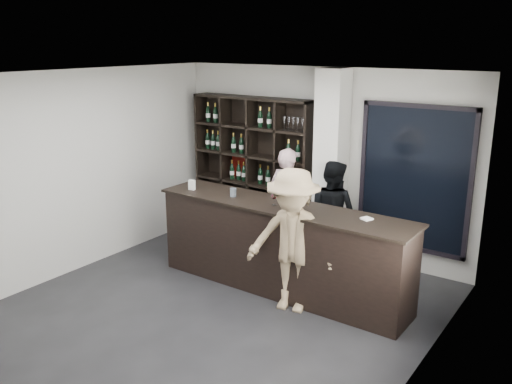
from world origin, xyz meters
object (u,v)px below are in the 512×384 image
Objects in this scene: tasting_counter at (281,248)px; taster_pink at (287,202)px; customer at (292,241)px; wine_shelf at (252,169)px; taster_black at (331,213)px.

tasting_counter is 1.35m from taster_pink.
tasting_counter is at bearing 125.48° from customer.
wine_shelf reaches higher than tasting_counter.
wine_shelf is 0.66× the size of tasting_counter.
taster_pink is (0.88, -0.29, -0.35)m from wine_shelf.
customer is (1.02, -1.54, 0.06)m from taster_pink.
taster_pink is at bearing 5.42° from taster_black.
wine_shelf is 1.32× the size of customer.
taster_black is at bearing -177.01° from taster_pink.
taster_black is (0.12, 1.21, 0.20)m from tasting_counter.
customer is (0.28, -1.58, 0.11)m from taster_black.
wine_shelf is 1.41× the size of taster_pink.
wine_shelf is 0.99m from taster_pink.
customer is at bearing -42.07° from tasting_counter.
tasting_counter is at bearing 86.78° from taster_black.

